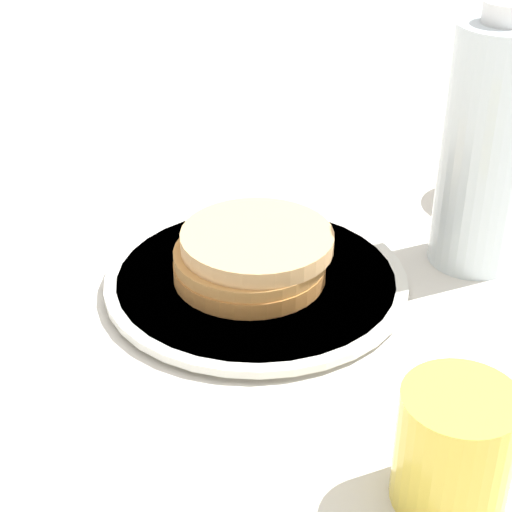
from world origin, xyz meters
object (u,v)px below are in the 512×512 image
Objects in this scene: pancake_stack at (252,255)px; plate at (256,281)px; water_bottle_near at (486,147)px; juice_glass at (454,449)px.

plate is at bearing -131.54° from pancake_stack.
plate is 1.11× the size of water_bottle_near.
juice_glass is (-0.27, -0.07, 0.04)m from plate.
water_bottle_near is at bearing -27.21° from juice_glass.
plate is 3.19× the size of juice_glass.
pancake_stack is 1.69× the size of juice_glass.
juice_glass is 0.35× the size of water_bottle_near.
pancake_stack is at bearing 14.66° from juice_glass.
pancake_stack is 0.28m from juice_glass.
plate is 0.28m from juice_glass.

